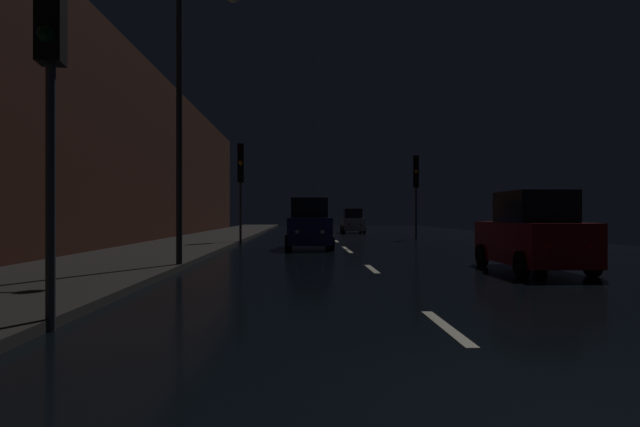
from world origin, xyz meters
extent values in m
cube|color=black|center=(0.00, 24.50, -0.01)|extent=(26.80, 84.00, 0.02)
cube|color=#33302D|center=(-7.20, 24.50, 0.07)|extent=(4.40, 84.00, 0.15)
cube|color=#472319|center=(-9.80, 21.00, 4.51)|extent=(0.80, 63.00, 9.02)
cube|color=beige|center=(0.00, 3.00, 0.01)|extent=(0.16, 2.20, 0.01)
cube|color=beige|center=(0.00, 10.44, 0.01)|extent=(0.16, 2.20, 0.01)
cube|color=beige|center=(0.00, 17.50, 0.01)|extent=(0.16, 2.20, 0.01)
cube|color=beige|center=(0.00, 19.33, 0.01)|extent=(0.16, 2.20, 0.01)
cube|color=beige|center=(0.00, 25.42, 0.01)|extent=(0.16, 2.20, 0.01)
cube|color=beige|center=(0.00, 39.09, 0.01)|extent=(0.16, 2.20, 0.01)
cylinder|color=#38383A|center=(-5.00, 2.95, 1.67)|extent=(0.12, 0.12, 3.34)
sphere|color=black|center=(-4.97, 2.77, 3.66)|extent=(0.22, 0.22, 0.22)
cylinder|color=#38383A|center=(4.90, 28.00, 1.53)|extent=(0.12, 0.12, 3.06)
cube|color=black|center=(4.90, 28.00, 4.01)|extent=(0.34, 0.37, 1.90)
sphere|color=black|center=(4.88, 27.82, 4.64)|extent=(0.22, 0.22, 0.22)
sphere|color=orange|center=(4.88, 27.82, 4.01)|extent=(0.22, 0.22, 0.22)
sphere|color=black|center=(4.88, 27.82, 3.38)|extent=(0.22, 0.22, 0.22)
cylinder|color=#38383A|center=(-4.90, 22.80, 1.52)|extent=(0.12, 0.12, 3.04)
cube|color=black|center=(-4.90, 22.80, 3.99)|extent=(0.35, 0.38, 1.90)
sphere|color=black|center=(-4.88, 22.62, 4.62)|extent=(0.22, 0.22, 0.22)
sphere|color=orange|center=(-4.88, 22.62, 3.99)|extent=(0.22, 0.22, 0.22)
sphere|color=black|center=(-4.88, 22.62, 3.36)|extent=(0.22, 0.22, 0.22)
cylinder|color=#2D2D30|center=(-5.10, 10.44, 3.72)|extent=(0.16, 0.16, 7.45)
cube|color=#141E51|center=(-1.56, 19.35, 0.77)|extent=(1.80, 4.21, 1.10)
cube|color=black|center=(-1.56, 19.50, 1.75)|extent=(1.53, 2.10, 0.84)
cylinder|color=black|center=(-0.68, 17.88, 0.32)|extent=(0.22, 0.64, 0.64)
cylinder|color=black|center=(-2.44, 17.88, 0.32)|extent=(0.22, 0.64, 0.64)
cylinder|color=black|center=(-0.68, 20.82, 0.32)|extent=(0.22, 0.64, 0.64)
cylinder|color=black|center=(-2.44, 20.82, 0.32)|extent=(0.22, 0.64, 0.64)
sphere|color=white|center=(-1.06, 17.29, 0.77)|extent=(0.18, 0.18, 0.18)
sphere|color=white|center=(-2.06, 17.29, 0.77)|extent=(0.18, 0.18, 0.18)
sphere|color=red|center=(-1.06, 21.41, 0.77)|extent=(0.18, 0.18, 0.18)
sphere|color=red|center=(-2.06, 21.41, 0.77)|extent=(0.18, 0.18, 0.18)
cube|color=maroon|center=(4.10, 9.92, 0.74)|extent=(1.71, 3.99, 1.05)
cube|color=black|center=(4.10, 9.78, 1.66)|extent=(1.45, 2.00, 0.80)
cylinder|color=black|center=(3.26, 11.32, 0.30)|extent=(0.21, 0.61, 0.61)
cylinder|color=black|center=(4.94, 11.32, 0.30)|extent=(0.21, 0.61, 0.61)
cylinder|color=black|center=(3.26, 8.52, 0.30)|extent=(0.21, 0.61, 0.61)
cylinder|color=black|center=(4.94, 8.52, 0.30)|extent=(0.21, 0.61, 0.61)
sphere|color=slate|center=(3.63, 11.88, 0.74)|extent=(0.17, 0.17, 0.17)
sphere|color=slate|center=(4.57, 11.88, 0.74)|extent=(0.17, 0.17, 0.17)
sphere|color=red|center=(3.63, 7.96, 0.74)|extent=(0.17, 0.17, 0.17)
sphere|color=red|center=(4.57, 7.96, 0.74)|extent=(0.17, 0.17, 0.17)
cube|color=#A5A8AD|center=(2.14, 38.98, 0.69)|extent=(1.60, 3.73, 0.98)
cube|color=black|center=(2.14, 38.84, 1.55)|extent=(1.36, 1.86, 0.75)
cylinder|color=black|center=(1.35, 40.28, 0.28)|extent=(0.20, 0.57, 0.57)
cylinder|color=black|center=(2.92, 40.28, 0.28)|extent=(0.20, 0.57, 0.57)
cylinder|color=black|center=(1.35, 37.67, 0.28)|extent=(0.20, 0.57, 0.57)
cylinder|color=black|center=(2.92, 37.67, 0.28)|extent=(0.20, 0.57, 0.57)
sphere|color=slate|center=(1.70, 40.80, 0.69)|extent=(0.16, 0.16, 0.16)
sphere|color=slate|center=(2.58, 40.80, 0.69)|extent=(0.16, 0.16, 0.16)
sphere|color=red|center=(1.70, 37.15, 0.69)|extent=(0.16, 0.16, 0.16)
sphere|color=red|center=(2.58, 37.15, 0.69)|extent=(0.16, 0.16, 0.16)
camera|label=1|loc=(-1.85, -3.91, 1.46)|focal=30.38mm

